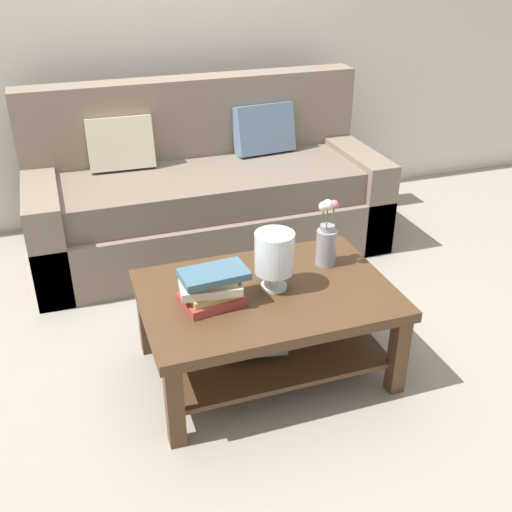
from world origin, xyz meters
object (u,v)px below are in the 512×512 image
(book_stack_main, at_px, (212,287))
(glass_hurricane_vase, at_px, (274,254))
(coffee_table, at_px, (266,314))
(flower_pitcher, at_px, (327,240))
(couch, at_px, (207,195))

(book_stack_main, xyz_separation_m, glass_hurricane_vase, (0.30, 0.03, 0.09))
(coffee_table, bearing_deg, flower_pitcher, 21.68)
(book_stack_main, xyz_separation_m, flower_pitcher, (0.62, 0.16, 0.05))
(flower_pitcher, bearing_deg, book_stack_main, -165.13)
(couch, relative_size, coffee_table, 1.96)
(coffee_table, relative_size, glass_hurricane_vase, 4.13)
(glass_hurricane_vase, height_order, flower_pitcher, flower_pitcher)
(book_stack_main, relative_size, glass_hurricane_vase, 1.11)
(flower_pitcher, bearing_deg, coffee_table, -158.32)
(glass_hurricane_vase, bearing_deg, book_stack_main, -173.46)
(couch, distance_m, glass_hurricane_vase, 1.38)
(book_stack_main, distance_m, glass_hurricane_vase, 0.32)
(couch, xyz_separation_m, coffee_table, (-0.08, -1.37, -0.04))
(coffee_table, bearing_deg, couch, 86.52)
(book_stack_main, bearing_deg, glass_hurricane_vase, 6.54)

